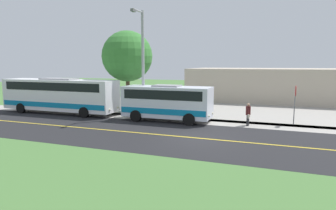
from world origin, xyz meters
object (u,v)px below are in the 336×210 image
object	(u,v)px
shuttle_bus_front	(167,101)
street_light_pole	(142,60)
tree_curbside	(127,56)
commercial_building	(289,85)
transit_bus_rear	(60,94)
pedestrian_with_bags	(248,114)
stop_sign	(295,98)

from	to	relation	value
shuttle_bus_front	street_light_pole	world-z (taller)	street_light_pole
shuttle_bus_front	tree_curbside	distance (m)	6.77
commercial_building	street_light_pole	bearing A→B (deg)	-35.46
transit_bus_rear	street_light_pole	distance (m)	8.59
transit_bus_rear	pedestrian_with_bags	distance (m)	16.47
shuttle_bus_front	street_light_pole	size ratio (longest dim) A/B	0.81
shuttle_bus_front	commercial_building	distance (m)	19.42
street_light_pole	tree_curbside	bearing A→B (deg)	-133.08
transit_bus_rear	pedestrian_with_bags	xyz separation A→B (m)	(-0.26, 16.45, -0.86)
shuttle_bus_front	pedestrian_with_bags	distance (m)	6.18
transit_bus_rear	tree_curbside	xyz separation A→B (m)	(-2.91, 5.36, 3.37)
stop_sign	commercial_building	distance (m)	15.30
shuttle_bus_front	transit_bus_rear	bearing A→B (deg)	-90.10
shuttle_bus_front	pedestrian_with_bags	bearing A→B (deg)	92.55
transit_bus_rear	pedestrian_with_bags	bearing A→B (deg)	90.89
transit_bus_rear	pedestrian_with_bags	world-z (taller)	transit_bus_rear
tree_curbside	commercial_building	xyz separation A→B (m)	(-14.00, 14.45, -3.18)
pedestrian_with_bags	stop_sign	world-z (taller)	stop_sign
shuttle_bus_front	commercial_building	size ratio (longest dim) A/B	0.30
transit_bus_rear	stop_sign	bearing A→B (deg)	94.71
transit_bus_rear	tree_curbside	distance (m)	6.97
pedestrian_with_bags	commercial_building	distance (m)	17.02
pedestrian_with_bags	shuttle_bus_front	bearing A→B (deg)	-87.45
pedestrian_with_bags	commercial_building	world-z (taller)	commercial_building
pedestrian_with_bags	tree_curbside	size ratio (longest dim) A/B	0.22
transit_bus_rear	commercial_building	xyz separation A→B (m)	(-16.91, 19.81, 0.20)
shuttle_bus_front	street_light_pole	xyz separation A→B (m)	(-0.41, -2.26, 3.17)
pedestrian_with_bags	tree_curbside	distance (m)	12.17
street_light_pole	pedestrian_with_bags	bearing A→B (deg)	89.04
shuttle_bus_front	street_light_pole	distance (m)	3.91
transit_bus_rear	stop_sign	world-z (taller)	transit_bus_rear
street_light_pole	tree_curbside	size ratio (longest dim) A/B	1.16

